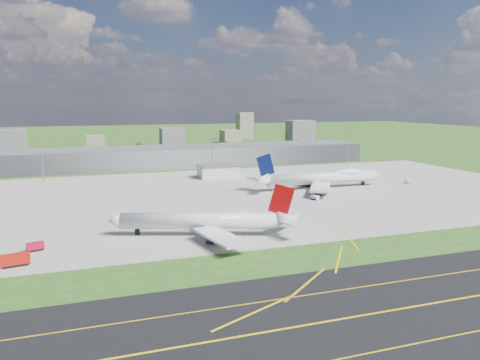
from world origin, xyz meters
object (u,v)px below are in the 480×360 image
object	(u,v)px
fire_truck	(15,260)
van_white_far	(407,181)
tug_yellow	(200,217)
airliner_blue_quad	(322,178)
van_white_near	(315,198)
airliner_red_twin	(206,222)
crash_tender	(35,247)

from	to	relation	value
fire_truck	van_white_far	bearing A→B (deg)	11.38
tug_yellow	van_white_far	bearing A→B (deg)	-31.21
fire_truck	van_white_far	distance (m)	229.67
airliner_blue_quad	van_white_near	xyz separation A→B (m)	(-20.28, -28.83, -4.83)
fire_truck	tug_yellow	bearing A→B (deg)	19.20
airliner_blue_quad	tug_yellow	world-z (taller)	airliner_blue_quad
fire_truck	van_white_far	world-z (taller)	fire_truck
tug_yellow	van_white_near	world-z (taller)	van_white_near
airliner_red_twin	crash_tender	size ratio (longest dim) A/B	11.90
tug_yellow	van_white_far	distance (m)	151.59
fire_truck	van_white_near	xyz separation A→B (m)	(135.11, 58.04, -0.67)
tug_yellow	van_white_far	size ratio (longest dim) A/B	0.87
van_white_near	tug_yellow	bearing A→B (deg)	88.29
airliner_blue_quad	van_white_far	distance (m)	58.60
crash_tender	airliner_red_twin	bearing A→B (deg)	-18.51
airliner_red_twin	van_white_near	world-z (taller)	airliner_red_twin
tug_yellow	van_white_far	xyz separation A→B (m)	(144.65, 45.33, 0.24)
airliner_red_twin	van_white_far	size ratio (longest dim) A/B	14.31
fire_truck	crash_tender	xyz separation A→B (m)	(4.72, 14.12, -0.42)
airliner_blue_quad	van_white_far	bearing A→B (deg)	-1.56
airliner_blue_quad	fire_truck	size ratio (longest dim) A/B	9.24
crash_tender	van_white_near	bearing A→B (deg)	0.61
van_white_near	fire_truck	bearing A→B (deg)	95.26
tug_yellow	airliner_blue_quad	bearing A→B (deg)	-19.47
fire_truck	airliner_red_twin	bearing A→B (deg)	1.72
airliner_red_twin	crash_tender	distance (m)	60.36
crash_tender	van_white_near	distance (m)	137.59
van_white_near	airliner_blue_quad	bearing A→B (deg)	-53.11
van_white_near	van_white_far	size ratio (longest dim) A/B	1.01
airliner_red_twin	van_white_far	distance (m)	164.67
airliner_blue_quad	tug_yellow	size ratio (longest dim) A/B	19.34
airliner_blue_quad	fire_truck	xyz separation A→B (m)	(-155.39, -86.87, -4.16)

